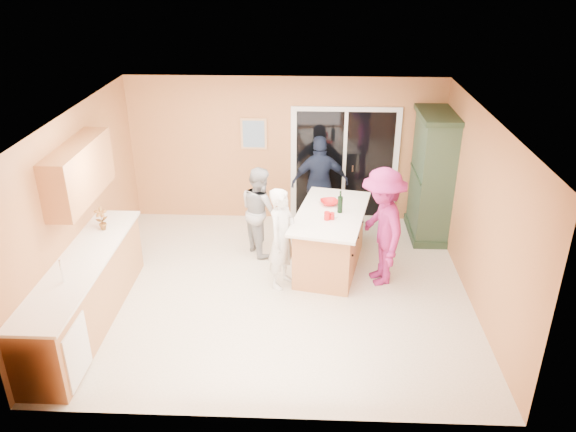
{
  "coord_description": "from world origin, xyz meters",
  "views": [
    {
      "loc": [
        0.45,
        -6.95,
        4.5
      ],
      "look_at": [
        0.15,
        0.1,
        1.15
      ],
      "focal_mm": 35.0,
      "sensor_mm": 36.0,
      "label": 1
    }
  ],
  "objects_px": {
    "woman_navy": "(320,183)",
    "woman_grey": "(260,210)",
    "woman_magenta": "(382,227)",
    "green_hutch": "(432,178)",
    "woman_white": "(282,238)",
    "kitchen_island": "(330,242)"
  },
  "relations": [
    {
      "from": "woman_grey",
      "to": "woman_navy",
      "type": "bearing_deg",
      "value": -77.31
    },
    {
      "from": "woman_grey",
      "to": "woman_navy",
      "type": "height_order",
      "value": "woman_navy"
    },
    {
      "from": "woman_navy",
      "to": "woman_grey",
      "type": "bearing_deg",
      "value": 36.58
    },
    {
      "from": "woman_white",
      "to": "woman_navy",
      "type": "distance_m",
      "value": 2.01
    },
    {
      "from": "kitchen_island",
      "to": "woman_white",
      "type": "xyz_separation_m",
      "value": [
        -0.71,
        -0.54,
        0.32
      ]
    },
    {
      "from": "woman_grey",
      "to": "woman_navy",
      "type": "relative_size",
      "value": 0.86
    },
    {
      "from": "green_hutch",
      "to": "woman_magenta",
      "type": "relative_size",
      "value": 1.22
    },
    {
      "from": "woman_white",
      "to": "green_hutch",
      "type": "bearing_deg",
      "value": -26.79
    },
    {
      "from": "green_hutch",
      "to": "woman_magenta",
      "type": "bearing_deg",
      "value": -122.32
    },
    {
      "from": "woman_grey",
      "to": "woman_magenta",
      "type": "distance_m",
      "value": 2.03
    },
    {
      "from": "woman_navy",
      "to": "woman_magenta",
      "type": "bearing_deg",
      "value": 109.55
    },
    {
      "from": "kitchen_island",
      "to": "green_hutch",
      "type": "bearing_deg",
      "value": 46.79
    },
    {
      "from": "woman_grey",
      "to": "woman_magenta",
      "type": "bearing_deg",
      "value": -145.42
    },
    {
      "from": "woman_white",
      "to": "woman_navy",
      "type": "relative_size",
      "value": 0.9
    },
    {
      "from": "woman_navy",
      "to": "woman_magenta",
      "type": "distance_m",
      "value": 1.97
    },
    {
      "from": "woman_navy",
      "to": "woman_white",
      "type": "bearing_deg",
      "value": 67.01
    },
    {
      "from": "woman_white",
      "to": "woman_navy",
      "type": "xyz_separation_m",
      "value": [
        0.56,
        1.93,
        0.08
      ]
    },
    {
      "from": "kitchen_island",
      "to": "green_hutch",
      "type": "relative_size",
      "value": 0.91
    },
    {
      "from": "woman_magenta",
      "to": "woman_grey",
      "type": "bearing_deg",
      "value": -126.43
    },
    {
      "from": "green_hutch",
      "to": "woman_grey",
      "type": "relative_size",
      "value": 1.49
    },
    {
      "from": "woman_white",
      "to": "woman_magenta",
      "type": "distance_m",
      "value": 1.45
    },
    {
      "from": "woman_white",
      "to": "woman_grey",
      "type": "relative_size",
      "value": 1.05
    }
  ]
}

